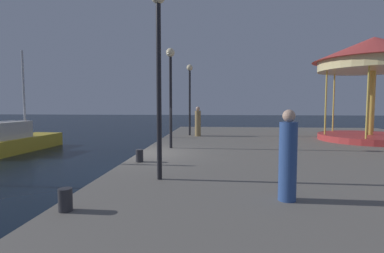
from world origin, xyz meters
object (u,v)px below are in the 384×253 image
at_px(sailboat_yellow, 15,140).
at_px(lamp_post_near_edge, 159,52).
at_px(lamp_post_mid_promenade, 171,80).
at_px(carousel, 373,64).
at_px(person_far_corner, 198,122).
at_px(bollard_center, 65,200).
at_px(bollard_north, 139,156).
at_px(person_mid_promenade, 288,158).
at_px(lamp_post_far_end, 190,87).

height_order(sailboat_yellow, lamp_post_near_edge, sailboat_yellow).
bearing_deg(sailboat_yellow, lamp_post_mid_promenade, -18.96).
distance_m(carousel, lamp_post_mid_promenade, 10.31).
distance_m(lamp_post_mid_promenade, person_far_corner, 5.23).
height_order(lamp_post_near_edge, bollard_center, lamp_post_near_edge).
xyz_separation_m(lamp_post_mid_promenade, bollard_center, (-0.68, -7.46, -2.66)).
relative_size(carousel, lamp_post_near_edge, 1.25).
height_order(carousel, bollard_north, carousel).
height_order(sailboat_yellow, bollard_center, sailboat_yellow).
distance_m(bollard_center, person_mid_promenade, 4.13).
bearing_deg(sailboat_yellow, lamp_post_near_edge, -40.43).
xyz_separation_m(person_far_corner, person_mid_promenade, (2.47, -11.29, 0.02)).
relative_size(lamp_post_mid_promenade, person_mid_promenade, 2.37).
bearing_deg(bollard_north, person_mid_promenade, -42.32).
relative_size(bollard_center, person_far_corner, 0.23).
relative_size(lamp_post_near_edge, bollard_north, 11.47).
relative_size(bollard_north, person_far_corner, 0.23).
height_order(lamp_post_near_edge, bollard_north, lamp_post_near_edge).
xyz_separation_m(carousel, lamp_post_far_end, (-9.37, 1.78, -0.99)).
distance_m(sailboat_yellow, carousel, 19.38).
xyz_separation_m(sailboat_yellow, person_mid_promenade, (12.57, -9.73, 0.98)).
bearing_deg(bollard_north, bollard_center, -91.84).
distance_m(sailboat_yellow, bollard_north, 10.74).
relative_size(carousel, bollard_north, 14.33).
relative_size(lamp_post_near_edge, bollard_center, 11.47).
bearing_deg(person_far_corner, lamp_post_mid_promenade, -99.97).
distance_m(lamp_post_mid_promenade, person_mid_promenade, 7.61).
bearing_deg(bollard_center, bollard_north, 88.16).
distance_m(lamp_post_mid_promenade, lamp_post_far_end, 5.18).
bearing_deg(lamp_post_mid_promenade, lamp_post_near_edge, -84.13).
distance_m(sailboat_yellow, lamp_post_far_end, 10.25).
bearing_deg(carousel, bollard_center, -133.72).
height_order(carousel, lamp_post_far_end, carousel).
bearing_deg(person_mid_promenade, carousel, 57.24).
bearing_deg(bollard_center, person_far_corner, 82.92).
distance_m(lamp_post_near_edge, person_mid_promenade, 3.85).
height_order(lamp_post_mid_promenade, bollard_north, lamp_post_mid_promenade).
bearing_deg(person_far_corner, lamp_post_far_end, 140.04).
bearing_deg(person_far_corner, carousel, -8.69).
xyz_separation_m(carousel, lamp_post_near_edge, (-9.16, -8.55, -0.74)).
bearing_deg(lamp_post_mid_promenade, person_mid_promenade, -63.26).
xyz_separation_m(carousel, bollard_north, (-10.23, -6.44, -3.65)).
bearing_deg(carousel, sailboat_yellow, -179.39).
distance_m(lamp_post_near_edge, person_far_corner, 10.18).
bearing_deg(person_far_corner, person_mid_promenade, -77.68).
bearing_deg(lamp_post_far_end, sailboat_yellow, -168.32).
relative_size(sailboat_yellow, person_far_corner, 3.36).
relative_size(lamp_post_mid_promenade, bollard_north, 10.40).
xyz_separation_m(lamp_post_near_edge, lamp_post_mid_promenade, (-0.53, 5.17, -0.25)).
bearing_deg(person_mid_promenade, person_far_corner, 102.32).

